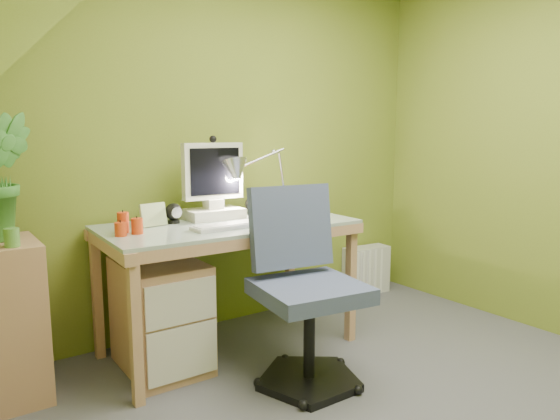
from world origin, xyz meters
TOP-DOWN VIEW (x-y plane):
  - wall_back at (0.00, 1.60)m, footprint 3.20×0.01m
  - desk at (-0.24, 1.18)m, footprint 1.46×0.76m
  - monitor at (-0.24, 1.36)m, footprint 0.42×0.26m
  - speaker_left at (-0.51, 1.34)m, footprint 0.10×0.10m
  - speaker_right at (0.03, 1.34)m, footprint 0.11×0.11m
  - keyboard at (-0.32, 1.04)m, footprint 0.42×0.16m
  - mousepad at (0.14, 1.04)m, footprint 0.28×0.22m
  - mouse at (0.14, 1.04)m, footprint 0.11×0.07m
  - amber_tumbler at (-0.06, 1.10)m, footprint 0.08×0.08m
  - candle_cluster at (-0.84, 1.19)m, footprint 0.17×0.15m
  - photo_frame_red at (0.18, 1.30)m, footprint 0.14×0.09m
  - photo_frame_blue at (0.32, 1.34)m, footprint 0.15×0.07m
  - photo_frame_green at (-0.64, 1.32)m, footprint 0.15×0.04m
  - desk_lamp at (0.21, 1.36)m, footprint 0.59×0.33m
  - side_ledge at (-1.40, 1.30)m, footprint 0.29×0.45m
  - green_cup at (-1.38, 1.15)m, footprint 0.08×0.08m
  - task_chair at (-0.12, 0.56)m, footprint 0.65×0.65m
  - radiator at (1.20, 1.50)m, footprint 0.39×0.19m

SIDE VIEW (x-z plane):
  - radiator at x=1.20m, z-range 0.00..0.38m
  - desk at x=-0.24m, z-range 0.00..0.77m
  - side_ledge at x=-1.40m, z-range 0.00..0.78m
  - task_chair at x=-0.12m, z-range 0.00..1.05m
  - mousepad at x=0.14m, z-range 0.77..0.78m
  - keyboard at x=-0.32m, z-range 0.77..0.79m
  - mouse at x=0.14m, z-range 0.77..0.81m
  - amber_tumbler at x=-0.06m, z-range 0.77..0.87m
  - green_cup at x=-1.38m, z-range 0.78..0.87m
  - candle_cluster at x=-0.84m, z-range 0.77..0.88m
  - speaker_left at x=-0.51m, z-range 0.77..0.89m
  - speaker_right at x=0.03m, z-range 0.77..0.89m
  - photo_frame_red at x=0.18m, z-range 0.77..0.90m
  - photo_frame_blue at x=0.32m, z-range 0.77..0.90m
  - photo_frame_green at x=-0.64m, z-range 0.77..0.90m
  - monitor at x=-0.24m, z-range 0.77..1.34m
  - desk_lamp at x=0.21m, z-range 0.77..1.38m
  - wall_back at x=0.00m, z-range 0.00..2.40m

